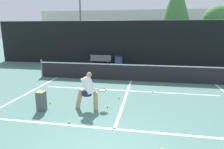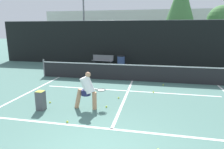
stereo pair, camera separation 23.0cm
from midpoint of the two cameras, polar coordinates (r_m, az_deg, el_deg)
court_baseline_near at (r=6.12m, az=-0.40°, el=-15.34°), size 11.00×0.10×0.01m
court_service_line at (r=9.61m, az=3.81°, el=-4.65°), size 8.25×0.10×0.01m
court_center_mark at (r=8.73m, az=3.10°, el=-6.48°), size 0.10×5.76×0.01m
court_sideline_left at (r=10.27m, az=-22.81°, el=-4.50°), size 0.10×6.76×0.01m
net at (r=11.35m, az=4.96°, el=0.72°), size 11.09×0.09×1.07m
fence_back at (r=16.13m, az=6.74°, el=8.81°), size 24.00×0.06×3.56m
player_practicing at (r=7.33m, az=-7.74°, el=-4.30°), size 1.14×0.62×1.41m
tennis_ball_scattered_0 at (r=5.32m, az=13.00°, el=-20.06°), size 0.07×0.07×0.07m
tennis_ball_scattered_1 at (r=8.39m, az=-18.01°, el=-7.72°), size 0.07×0.07×0.07m
tennis_ball_scattered_2 at (r=8.56m, az=1.19°, el=-6.65°), size 0.07×0.07×0.07m
tennis_ball_scattered_3 at (r=10.81m, az=13.53°, el=-2.82°), size 0.07×0.07×0.07m
tennis_ball_scattered_4 at (r=7.62m, az=-2.21°, el=-9.17°), size 0.07×0.07×0.07m
tennis_ball_scattered_5 at (r=6.60m, az=-13.10°, el=-13.16°), size 0.07×0.07×0.07m
tennis_ball_scattered_6 at (r=9.52m, az=10.94°, el=-4.84°), size 0.07×0.07×0.07m
ball_hopper at (r=7.72m, az=-20.36°, el=-7.04°), size 0.28×0.28×0.71m
courtside_bench at (r=15.98m, az=-3.79°, el=4.15°), size 1.74×0.52×0.86m
trash_bin at (r=15.62m, az=1.47°, el=3.83°), size 0.61×0.61×0.87m
parked_car at (r=20.06m, az=-2.65°, el=6.39°), size 1.66×4.60×1.48m
tree_west at (r=24.93m, az=27.57°, el=13.61°), size 3.05×3.05×5.36m
tree_mid at (r=23.44m, az=17.76°, el=19.45°), size 3.09×3.09×8.23m
building_far at (r=35.30m, az=8.83°, el=12.87°), size 36.00×2.40×5.94m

